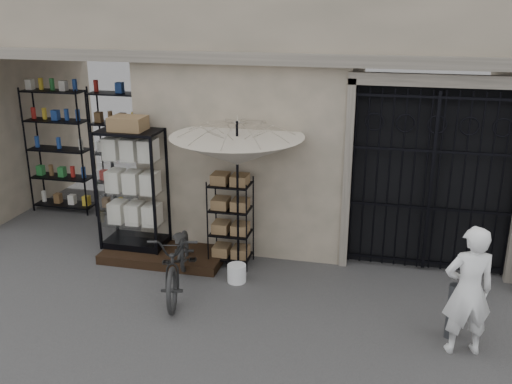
% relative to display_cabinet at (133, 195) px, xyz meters
% --- Properties ---
extents(ground, '(80.00, 80.00, 0.00)m').
position_rel_display_cabinet_xyz_m(ground, '(2.94, -1.68, -1.04)').
color(ground, black).
rests_on(ground, ground).
extents(shop_recess, '(3.00, 1.70, 3.00)m').
position_rel_display_cabinet_xyz_m(shop_recess, '(-1.56, 1.12, 0.46)').
color(shop_recess, black).
rests_on(shop_recess, ground).
extents(shop_shelving, '(2.70, 0.50, 2.50)m').
position_rel_display_cabinet_xyz_m(shop_shelving, '(-1.61, 1.62, 0.21)').
color(shop_shelving, black).
rests_on(shop_shelving, ground).
extents(iron_gate, '(2.50, 0.21, 3.00)m').
position_rel_display_cabinet_xyz_m(iron_gate, '(4.69, 0.60, 0.46)').
color(iron_gate, black).
rests_on(iron_gate, ground).
extents(step_platform, '(2.00, 0.90, 0.15)m').
position_rel_display_cabinet_xyz_m(step_platform, '(0.54, -0.13, -0.96)').
color(step_platform, black).
rests_on(step_platform, ground).
extents(display_cabinet, '(1.09, 0.79, 2.14)m').
position_rel_display_cabinet_xyz_m(display_cabinet, '(0.00, 0.00, 0.00)').
color(display_cabinet, black).
rests_on(display_cabinet, step_platform).
extents(wire_rack, '(0.64, 0.46, 1.44)m').
position_rel_display_cabinet_xyz_m(wire_rack, '(1.67, -0.03, -0.33)').
color(wire_rack, black).
rests_on(wire_rack, ground).
extents(market_umbrella, '(1.93, 1.97, 2.87)m').
position_rel_display_cabinet_xyz_m(market_umbrella, '(1.83, -0.17, 1.03)').
color(market_umbrella, black).
rests_on(market_umbrella, ground).
extents(white_bucket, '(0.34, 0.34, 0.28)m').
position_rel_display_cabinet_xyz_m(white_bucket, '(1.92, -0.62, -0.90)').
color(white_bucket, white).
rests_on(white_bucket, ground).
extents(bicycle, '(0.89, 1.15, 1.95)m').
position_rel_display_cabinet_xyz_m(bicycle, '(1.18, -1.06, -1.04)').
color(bicycle, black).
rests_on(bicycle, ground).
extents(steel_bollard, '(0.17, 0.17, 0.74)m').
position_rel_display_cabinet_xyz_m(steel_bollard, '(4.95, -1.45, -0.67)').
color(steel_bollard, '#51545A').
rests_on(steel_bollard, ground).
extents(shopkeeper, '(0.98, 1.74, 0.39)m').
position_rel_display_cabinet_xyz_m(shopkeeper, '(5.07, -1.73, -1.04)').
color(shopkeeper, white).
rests_on(shopkeeper, ground).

